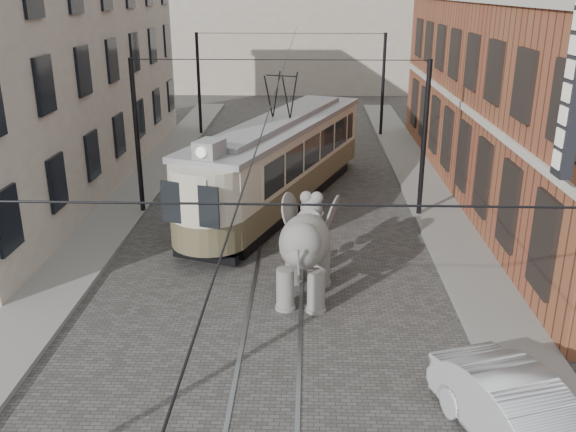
{
  "coord_description": "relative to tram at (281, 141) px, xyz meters",
  "views": [
    {
      "loc": [
        0.88,
        -17.04,
        8.37
      ],
      "look_at": [
        0.31,
        0.15,
        2.1
      ],
      "focal_mm": 39.06,
      "sensor_mm": 36.0,
      "label": 1
    }
  ],
  "objects": [
    {
      "name": "sidewalk_left",
      "position": [
        -6.31,
        -7.41,
        -2.55
      ],
      "size": [
        2.0,
        60.0,
        0.15
      ],
      "primitive_type": "cube",
      "color": "slate",
      "rests_on": "ground"
    },
    {
      "name": "tram_rails",
      "position": [
        0.19,
        -7.41,
        -2.61
      ],
      "size": [
        1.54,
        80.0,
        0.02
      ],
      "primitive_type": null,
      "color": "slate",
      "rests_on": "ground"
    },
    {
      "name": "ground",
      "position": [
        0.19,
        -7.41,
        -2.62
      ],
      "size": [
        120.0,
        120.0,
        0.0
      ],
      "primitive_type": "plane",
      "color": "#494744"
    },
    {
      "name": "stucco_building",
      "position": [
        -10.81,
        2.59,
        2.38
      ],
      "size": [
        7.0,
        24.0,
        10.0
      ],
      "primitive_type": "cube",
      "color": "gray",
      "rests_on": "ground"
    },
    {
      "name": "elephant",
      "position": [
        1.0,
        -8.23,
        -1.29
      ],
      "size": [
        2.86,
        4.58,
        2.66
      ],
      "primitive_type": null,
      "rotation": [
        0.0,
        0.0,
        -0.11
      ],
      "color": "slate",
      "rests_on": "ground"
    },
    {
      "name": "brick_building",
      "position": [
        11.19,
        1.59,
        3.38
      ],
      "size": [
        8.0,
        26.0,
        12.0
      ],
      "primitive_type": "cube",
      "color": "brown",
      "rests_on": "ground"
    },
    {
      "name": "catenary",
      "position": [
        -0.01,
        -2.41,
        0.38
      ],
      "size": [
        11.0,
        30.2,
        6.0
      ],
      "primitive_type": null,
      "color": "black",
      "rests_on": "ground"
    },
    {
      "name": "distant_block",
      "position": [
        0.19,
        32.59,
        4.38
      ],
      "size": [
        28.0,
        10.0,
        14.0
      ],
      "primitive_type": "cube",
      "color": "gray",
      "rests_on": "ground"
    },
    {
      "name": "tram",
      "position": [
        0.0,
        0.0,
        0.0
      ],
      "size": [
        7.09,
        13.36,
        5.25
      ],
      "primitive_type": null,
      "rotation": [
        0.0,
        0.0,
        -0.35
      ],
      "color": "#BCB198",
      "rests_on": "ground"
    },
    {
      "name": "parked_car",
      "position": [
        5.17,
        -14.59,
        -1.89
      ],
      "size": [
        3.0,
        4.73,
        1.47
      ],
      "primitive_type": "imported",
      "rotation": [
        0.0,
        0.0,
        0.35
      ],
      "color": "#9E9FA2",
      "rests_on": "ground"
    },
    {
      "name": "sidewalk_right",
      "position": [
        6.19,
        -7.41,
        -2.55
      ],
      "size": [
        2.0,
        60.0,
        0.15
      ],
      "primitive_type": "cube",
      "color": "slate",
      "rests_on": "ground"
    }
  ]
}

